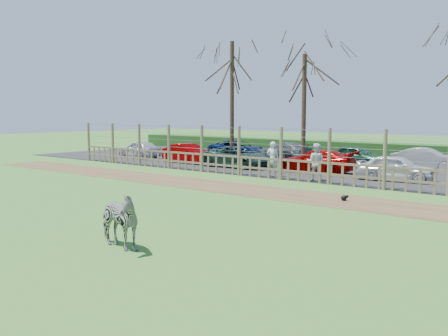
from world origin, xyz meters
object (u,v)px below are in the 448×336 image
Objects in this scene: car_2 at (238,157)px; car_8 at (238,149)px; tree_mid at (304,83)px; visitor_b at (316,162)px; crow at (344,198)px; visitor_a at (273,159)px; car_10 at (357,156)px; car_4 at (396,168)px; car_9 at (282,151)px; car_3 at (316,161)px; tree_left at (232,73)px; zebra at (116,220)px; car_0 at (140,149)px; car_11 at (426,159)px; car_1 at (188,153)px.

car_2 is 6.16m from car_8.
car_2 is (-2.72, -2.69, -4.23)m from tree_mid.
visitor_b is 6.14× the size of crow.
visitor_b is (2.38, -0.03, 0.00)m from visitor_a.
car_10 is at bearing -114.24° from visitor_a.
car_4 is 0.82× the size of car_8.
car_10 is at bearing 43.41° from tree_mid.
car_3 is at bearing 53.10° from car_9.
crow is 8.27m from car_3.
visitor_b is 0.40× the size of car_8.
tree_left is 4.57× the size of visitor_a.
zebra is 0.37× the size of car_8.
car_0 reaches higher than crow.
visitor_a reaches higher than car_10.
visitor_a is at bearing -119.51° from car_2.
car_11 is at bearing 110.78° from car_0.
tree_mid is 1.58× the size of car_2.
visitor_b is 12.39m from car_8.
car_8 reaches higher than crow.
car_1 is at bearing 120.49° from car_10.
car_1 is at bearing -31.60° from visitor_a.
car_3 is 4.41m from car_4.
car_9 is at bearing 87.52° from car_11.
visitor_b is 9.75m from car_9.
tree_mid is 1.94× the size of car_4.
zebra is 23.28m from car_0.
tree_left is 14.92m from crow.
tree_left is 2.16× the size of car_11.
zebra reaches higher than car_2.
car_9 and car_10 have the same top height.
car_1 is at bearing 107.91° from car_11.
car_9 is at bearing -137.47° from car_3.
car_1 is 13.10m from car_4.
tree_left is 8.74m from car_0.
car_3 is (4.79, 0.48, 0.00)m from car_2.
visitor_a reaches higher than car_4.
car_11 is (8.90, 5.32, 0.00)m from car_2.
crow is (5.68, -3.92, -0.79)m from visitor_a.
tree_left reaches higher than car_3.
car_3 and car_10 have the same top height.
visitor_a is at bearing -20.04° from visitor_b.
car_9 is at bearing -87.78° from car_8.
car_0 is 0.97× the size of car_11.
zebra is 13.26m from visitor_b.
visitor_b reaches higher than car_0.
tree_mid is 1.58× the size of car_8.
car_1 is 1.00× the size of car_11.
zebra is 0.46× the size of car_0.
car_4 is (18.02, -0.31, 0.00)m from car_0.
crow is at bearing 130.06° from visitor_a.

